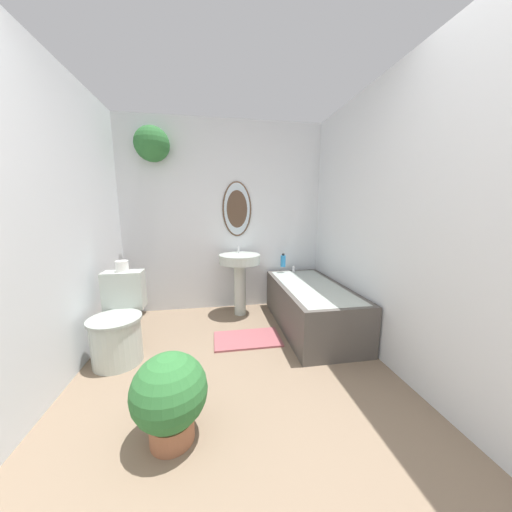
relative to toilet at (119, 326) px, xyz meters
The scene contains 10 objects.
wall_back 1.74m from the toilet, 51.35° to the left, with size 2.64×0.39×2.40m.
wall_left 1.02m from the toilet, 130.99° to the right, with size 0.06×3.00×2.40m.
wall_right 2.48m from the toilet, ahead, with size 0.06×3.00×2.40m.
toilet is the anchor object (origin of this frame).
pedestal_sink 1.43m from the toilet, 34.89° to the left, with size 0.50×0.50×0.86m.
bathtub 1.91m from the toilet, ahead, with size 0.69×1.46×0.56m.
shampoo_bottle 2.00m from the toilet, 28.40° to the left, with size 0.07×0.07×0.17m.
potted_plant 1.10m from the toilet, 58.68° to the right, with size 0.42×0.42×0.52m.
bath_mat 1.19m from the toilet, ahead, with size 0.66×0.39×0.02m.
toilet_paper_roll 0.54m from the toilet, 90.00° to the left, with size 0.11×0.11×0.10m.
Camera 1 is at (-0.15, -0.48, 1.29)m, focal length 18.00 mm.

